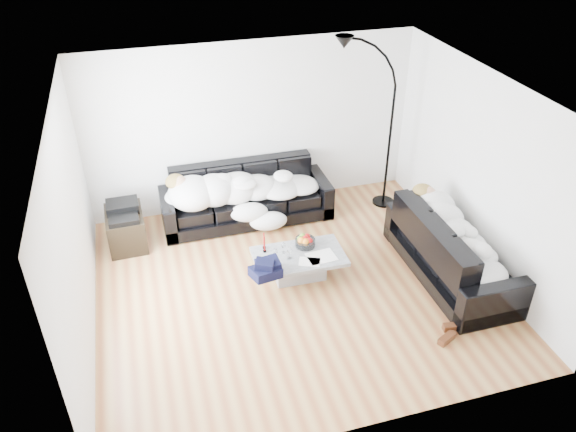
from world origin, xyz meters
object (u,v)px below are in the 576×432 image
object	(u,v)px
wine_glass_b	(275,254)
wine_glass_c	(289,253)
sleeper_right	(455,234)
floor_lamp	(390,134)
av_cabinet	(126,229)
candle_left	(264,244)
sofa_back	(246,195)
coffee_table	(299,265)
shoes	(450,333)
candle_right	(264,241)
wine_glass_a	(283,248)
sofa_right	(453,248)
stereo	(123,210)
sleeper_back	(246,184)
fruit_bowl	(305,241)

from	to	relation	value
wine_glass_b	wine_glass_c	size ratio (longest dim) A/B	0.88
sleeper_right	floor_lamp	world-z (taller)	floor_lamp
wine_glass_b	av_cabinet	world-z (taller)	av_cabinet
candle_left	floor_lamp	world-z (taller)	floor_lamp
sofa_back	coffee_table	distance (m)	1.64
shoes	candle_right	bearing A→B (deg)	120.66
wine_glass_b	candle_right	size ratio (longest dim) A/B	0.63
wine_glass_a	av_cabinet	xyz separation A→B (m)	(-1.97, 1.29, -0.17)
wine_glass_c	shoes	distance (m)	2.18
shoes	coffee_table	bearing A→B (deg)	117.85
sofa_right	candle_right	xyz separation A→B (m)	(-2.33, 0.79, 0.03)
av_cabinet	stereo	xyz separation A→B (m)	(0.00, 0.00, 0.32)
sleeper_back	stereo	distance (m)	1.81
fruit_bowl	av_cabinet	distance (m)	2.60
candle_left	shoes	bearing A→B (deg)	-44.51
wine_glass_c	av_cabinet	size ratio (longest dim) A/B	0.23
sleeper_back	floor_lamp	size ratio (longest dim) A/B	0.90
av_cabinet	floor_lamp	xyz separation A→B (m)	(4.02, 0.03, 0.94)
fruit_bowl	coffee_table	bearing A→B (deg)	-128.61
shoes	sleeper_right	bearing A→B (deg)	47.96
sofa_back	stereo	bearing A→B (deg)	-173.88
candle_left	stereo	distance (m)	2.12
fruit_bowl	candle_right	size ratio (longest dim) A/B	1.12
fruit_bowl	wine_glass_a	xyz separation A→B (m)	(-0.32, -0.07, -0.01)
wine_glass_b	stereo	bearing A→B (deg)	142.91
coffee_table	wine_glass_a	size ratio (longest dim) A/B	7.87
sleeper_back	shoes	xyz separation A→B (m)	(1.72, -3.10, -0.59)
shoes	stereo	bearing A→B (deg)	126.61
fruit_bowl	floor_lamp	distance (m)	2.27
sofa_right	wine_glass_c	distance (m)	2.13
sofa_right	wine_glass_b	distance (m)	2.31
sleeper_right	wine_glass_b	size ratio (longest dim) A/B	12.10
candle_left	floor_lamp	bearing A→B (deg)	28.52
wine_glass_a	shoes	size ratio (longest dim) A/B	0.37
wine_glass_a	coffee_table	bearing A→B (deg)	-30.67
sofa_back	sleeper_right	world-z (taller)	sleeper_right
sofa_back	sleeper_back	size ratio (longest dim) A/B	1.18
sofa_back	wine_glass_c	distance (m)	1.64
wine_glass_b	wine_glass_c	bearing A→B (deg)	-13.84
wine_glass_b	wine_glass_c	world-z (taller)	wine_glass_c
sleeper_right	fruit_bowl	distance (m)	1.94
sofa_right	sleeper_back	xyz separation A→B (m)	(-2.28, 2.06, 0.20)
sleeper_right	av_cabinet	world-z (taller)	sleeper_right
wine_glass_b	coffee_table	bearing A→B (deg)	-1.66
coffee_table	wine_glass_c	world-z (taller)	wine_glass_c
sofa_back	sofa_right	bearing A→B (deg)	-42.71
wine_glass_b	candle_right	distance (m)	0.28
sleeper_back	coffee_table	size ratio (longest dim) A/B	1.81
sofa_right	wine_glass_c	world-z (taller)	sofa_right
wine_glass_c	candle_left	size ratio (longest dim) A/B	0.72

